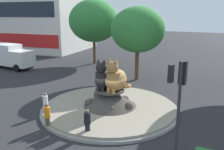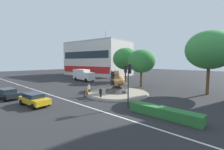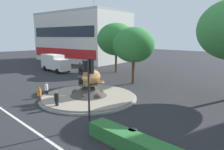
{
  "view_description": "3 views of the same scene",
  "coord_description": "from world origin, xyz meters",
  "views": [
    {
      "loc": [
        7.5,
        -14.88,
        6.93
      ],
      "look_at": [
        -0.98,
        2.35,
        1.98
      ],
      "focal_mm": 38.76,
      "sensor_mm": 36.0,
      "label": 1
    },
    {
      "loc": [
        16.51,
        -18.57,
        5.26
      ],
      "look_at": [
        -1.96,
        0.91,
        2.91
      ],
      "focal_mm": 25.35,
      "sensor_mm": 36.0,
      "label": 2
    },
    {
      "loc": [
        16.73,
        -13.38,
        6.34
      ],
      "look_at": [
        1.21,
        2.24,
        2.34
      ],
      "focal_mm": 33.98,
      "sensor_mm": 36.0,
      "label": 3
    }
  ],
  "objects": [
    {
      "name": "ground_plane",
      "position": [
        0.0,
        0.0,
        0.0
      ],
      "size": [
        160.0,
        160.0,
        0.0
      ],
      "primitive_type": "plane",
      "color": "#28282B"
    },
    {
      "name": "delivery_box_truck",
      "position": [
        -18.24,
        6.78,
        1.64
      ],
      "size": [
        7.49,
        2.76,
        3.06
      ],
      "rotation": [
        0.0,
        0.0,
        -0.05
      ],
      "color": "silver",
      "rests_on": "ground"
    },
    {
      "name": "clipped_hedge_strip",
      "position": [
        10.03,
        -4.69,
        0.45
      ],
      "size": [
        6.92,
        1.2,
        0.9
      ],
      "primitive_type": "cube",
      "color": "#2D7033",
      "rests_on": "ground"
    },
    {
      "name": "broadleaf_tree_behind_island",
      "position": [
        -1.19,
        8.72,
        5.26
      ],
      "size": [
        5.51,
        5.51,
        7.61
      ],
      "color": "brown",
      "rests_on": "ground"
    },
    {
      "name": "second_tree_near_tower",
      "position": [
        -9.46,
        14.0,
        5.87
      ],
      "size": [
        6.71,
        6.71,
        8.73
      ],
      "color": "brown",
      "rests_on": "ground"
    },
    {
      "name": "hatchback_near_shophouse",
      "position": [
        -2.96,
        -11.52,
        0.76
      ],
      "size": [
        4.58,
        2.36,
        1.43
      ],
      "rotation": [
        0.0,
        0.0,
        0.09
      ],
      "color": "gold",
      "rests_on": "ground"
    },
    {
      "name": "cat_statue_tabby",
      "position": [
        0.49,
        -0.1,
        2.45
      ],
      "size": [
        1.54,
        2.41,
        2.44
      ],
      "rotation": [
        0.0,
        0.0,
        -1.59
      ],
      "color": "#9E703D",
      "rests_on": "roundabout_island"
    },
    {
      "name": "litter_bin",
      "position": [
        9.28,
        -4.13,
        0.45
      ],
      "size": [
        0.56,
        0.56,
        0.9
      ],
      "color": "#2D4233",
      "rests_on": "ground"
    },
    {
      "name": "shophouse_block",
      "position": [
        -29.3,
        21.77,
        6.25
      ],
      "size": [
        24.92,
        16.19,
        17.0
      ],
      "rotation": [
        0.0,
        0.0,
        0.1
      ],
      "color": "silver",
      "rests_on": "ground"
    },
    {
      "name": "pedestrian_black_shirt",
      "position": [
        0.6,
        -4.07,
        0.85
      ],
      "size": [
        0.4,
        0.4,
        1.63
      ],
      "rotation": [
        0.0,
        0.0,
        2.33
      ],
      "color": "black",
      "rests_on": "ground"
    },
    {
      "name": "pedestrian_orange_shirt",
      "position": [
        -2.11,
        -4.34,
        0.83
      ],
      "size": [
        0.39,
        0.39,
        1.6
      ],
      "rotation": [
        0.0,
        0.0,
        1.31
      ],
      "color": "brown",
      "rests_on": "ground"
    },
    {
      "name": "traffic_light_mast",
      "position": [
        5.66,
        -4.44,
        3.6
      ],
      "size": [
        0.77,
        0.47,
        4.92
      ],
      "rotation": [
        0.0,
        0.0,
        1.42
      ],
      "color": "#2D2D33",
      "rests_on": "ground"
    },
    {
      "name": "cat_statue_black",
      "position": [
        -0.46,
        -0.07,
        2.4
      ],
      "size": [
        1.52,
        2.46,
        2.29
      ],
      "rotation": [
        0.0,
        0.0,
        -1.43
      ],
      "color": "black",
      "rests_on": "roundabout_island"
    },
    {
      "name": "roundabout_island",
      "position": [
        -0.02,
        0.01,
        0.47
      ],
      "size": [
        9.99,
        9.99,
        1.56
      ],
      "color": "gray",
      "rests_on": "ground"
    },
    {
      "name": "sedan_on_far_lane",
      "position": [
        -9.17,
        -12.81,
        0.76
      ],
      "size": [
        4.61,
        2.52,
        1.41
      ],
      "rotation": [
        0.0,
        0.0,
        0.12
      ],
      "color": "black",
      "rests_on": "ground"
    },
    {
      "name": "third_tree_left",
      "position": [
        10.48,
        9.74,
        6.99
      ],
      "size": [
        7.05,
        7.05,
        10.0
      ],
      "color": "brown",
      "rests_on": "ground"
    },
    {
      "name": "lane_centreline",
      "position": [
        0.0,
        -7.53,
        0.0
      ],
      "size": [
        112.0,
        0.2,
        0.01
      ],
      "primitive_type": "cube",
      "color": "silver",
      "rests_on": "ground"
    },
    {
      "name": "pedestrian_white_shirt",
      "position": [
        -3.58,
        -2.81,
        0.84
      ],
      "size": [
        0.36,
        0.36,
        1.59
      ],
      "rotation": [
        0.0,
        0.0,
        1.28
      ],
      "color": "black",
      "rests_on": "ground"
    }
  ]
}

